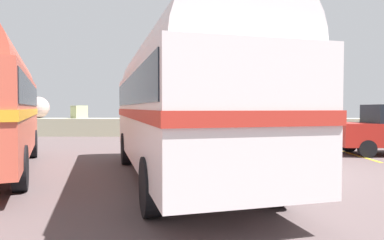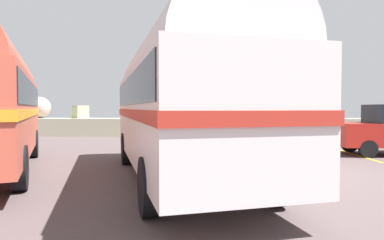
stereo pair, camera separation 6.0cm
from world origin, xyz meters
The scene contains 4 objects.
ground centered at (0.00, 0.00, 0.01)m, with size 32.00×26.00×0.02m.
breakwater centered at (-0.41, 11.80, 0.71)m, with size 31.36×2.42×2.50m.
vintage_coach centered at (-2.46, -1.27, 2.05)m, with size 4.71×8.91×3.70m.
lamp_post centered at (2.05, 7.53, 3.96)m, with size 0.64×0.93×7.08m.
Camera 2 is at (-1.99, -9.45, 1.76)m, focal length 31.79 mm.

